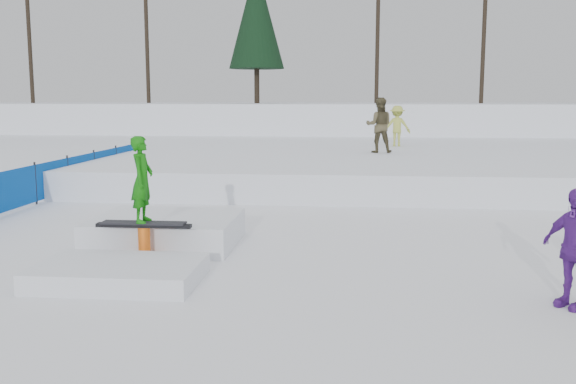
# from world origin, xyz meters

# --- Properties ---
(ground) EXTENTS (120.00, 120.00, 0.00)m
(ground) POSITION_xyz_m (0.00, 0.00, 0.00)
(ground) COLOR white
(snow_berm) EXTENTS (60.00, 14.00, 2.40)m
(snow_berm) POSITION_xyz_m (0.00, 30.00, 1.20)
(snow_berm) COLOR white
(snow_berm) RESTS_ON ground
(snow_midrise) EXTENTS (50.00, 18.00, 0.80)m
(snow_midrise) POSITION_xyz_m (0.00, 16.00, 0.40)
(snow_midrise) COLOR white
(snow_midrise) RESTS_ON ground
(safety_fence) EXTENTS (0.05, 16.00, 1.10)m
(safety_fence) POSITION_xyz_m (-6.50, 6.60, 0.55)
(safety_fence) COLOR #0544A2
(safety_fence) RESTS_ON ground
(treeline) EXTENTS (40.24, 4.22, 10.50)m
(treeline) POSITION_xyz_m (6.18, 28.28, 7.45)
(treeline) COLOR black
(treeline) RESTS_ON snow_berm
(walker_olive) EXTENTS (0.95, 0.74, 1.94)m
(walker_olive) POSITION_xyz_m (2.53, 13.86, 1.77)
(walker_olive) COLOR #4D452C
(walker_olive) RESTS_ON snow_midrise
(walker_ygreen) EXTENTS (1.08, 0.67, 1.62)m
(walker_ygreen) POSITION_xyz_m (3.37, 16.99, 1.61)
(walker_ygreen) COLOR #B6C14A
(walker_ygreen) RESTS_ON snow_midrise
(spectator_purple) EXTENTS (0.87, 0.98, 1.59)m
(spectator_purple) POSITION_xyz_m (4.50, -0.55, 0.80)
(spectator_purple) COLOR #622397
(spectator_purple) RESTS_ON ground
(jib_rail_feature) EXTENTS (2.60, 4.40, 2.11)m
(jib_rail_feature) POSITION_xyz_m (-1.82, 1.72, 0.30)
(jib_rail_feature) COLOR white
(jib_rail_feature) RESTS_ON ground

